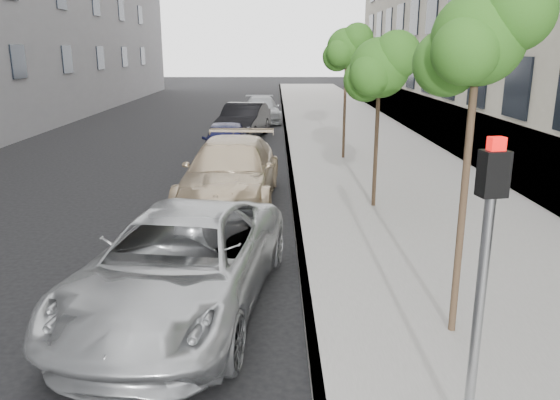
{
  "coord_description": "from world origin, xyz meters",
  "views": [
    {
      "loc": [
        0.67,
        -5.55,
        4.03
      ],
      "look_at": [
        0.75,
        3.6,
        1.5
      ],
      "focal_mm": 35.0,
      "sensor_mm": 36.0,
      "label": 1
    }
  ],
  "objects_px": {
    "tree_far": "(347,48)",
    "signal_pole": "(484,263)",
    "minivan": "(180,264)",
    "sedan_rear": "(262,109)",
    "suv": "(231,172)",
    "sedan_black": "(243,121)",
    "sedan_blue": "(226,141)",
    "tree_mid": "(381,68)",
    "tree_near": "(480,40)"
  },
  "relations": [
    {
      "from": "tree_far",
      "to": "signal_pole",
      "type": "xyz_separation_m",
      "value": [
        -0.61,
        -15.32,
        -1.97
      ]
    },
    {
      "from": "signal_pole",
      "to": "tree_mid",
      "type": "bearing_deg",
      "value": 76.62
    },
    {
      "from": "tree_near",
      "to": "signal_pole",
      "type": "bearing_deg",
      "value": -104.81
    },
    {
      "from": "sedan_black",
      "to": "suv",
      "type": "bearing_deg",
      "value": -79.02
    },
    {
      "from": "minivan",
      "to": "sedan_blue",
      "type": "distance_m",
      "value": 12.29
    },
    {
      "from": "sedan_blue",
      "to": "suv",
      "type": "bearing_deg",
      "value": -86.32
    },
    {
      "from": "tree_near",
      "to": "sedan_rear",
      "type": "distance_m",
      "value": 25.03
    },
    {
      "from": "minivan",
      "to": "sedan_rear",
      "type": "height_order",
      "value": "minivan"
    },
    {
      "from": "minivan",
      "to": "sedan_rear",
      "type": "relative_size",
      "value": 1.17
    },
    {
      "from": "tree_mid",
      "to": "suv",
      "type": "xyz_separation_m",
      "value": [
        -3.76,
        0.79,
        -2.76
      ]
    },
    {
      "from": "tree_far",
      "to": "tree_near",
      "type": "bearing_deg",
      "value": -90.0
    },
    {
      "from": "tree_far",
      "to": "sedan_black",
      "type": "height_order",
      "value": "tree_far"
    },
    {
      "from": "minivan",
      "to": "sedan_blue",
      "type": "bearing_deg",
      "value": 100.35
    },
    {
      "from": "tree_near",
      "to": "tree_far",
      "type": "distance_m",
      "value": 13.0
    },
    {
      "from": "tree_far",
      "to": "sedan_rear",
      "type": "height_order",
      "value": "tree_far"
    },
    {
      "from": "suv",
      "to": "signal_pole",
      "type": "bearing_deg",
      "value": -68.94
    },
    {
      "from": "tree_mid",
      "to": "sedan_blue",
      "type": "xyz_separation_m",
      "value": [
        -4.41,
        6.71,
        -2.89
      ]
    },
    {
      "from": "sedan_blue",
      "to": "sedan_black",
      "type": "xyz_separation_m",
      "value": [
        0.37,
        5.18,
        0.09
      ]
    },
    {
      "from": "tree_near",
      "to": "sedan_blue",
      "type": "distance_m",
      "value": 14.35
    },
    {
      "from": "suv",
      "to": "tree_mid",
      "type": "bearing_deg",
      "value": -8.89
    },
    {
      "from": "tree_far",
      "to": "sedan_rear",
      "type": "relative_size",
      "value": 0.99
    },
    {
      "from": "tree_mid",
      "to": "tree_far",
      "type": "bearing_deg",
      "value": 90.0
    },
    {
      "from": "sedan_blue",
      "to": "signal_pole",
      "type": "bearing_deg",
      "value": -78.92
    },
    {
      "from": "tree_mid",
      "to": "suv",
      "type": "height_order",
      "value": "tree_mid"
    },
    {
      "from": "tree_mid",
      "to": "minivan",
      "type": "distance_m",
      "value": 7.45
    },
    {
      "from": "signal_pole",
      "to": "sedan_rear",
      "type": "relative_size",
      "value": 0.65
    },
    {
      "from": "tree_near",
      "to": "tree_far",
      "type": "xyz_separation_m",
      "value": [
        0.0,
        13.0,
        -0.06
      ]
    },
    {
      "from": "signal_pole",
      "to": "sedan_black",
      "type": "height_order",
      "value": "signal_pole"
    },
    {
      "from": "tree_near",
      "to": "sedan_black",
      "type": "bearing_deg",
      "value": 102.4
    },
    {
      "from": "sedan_blue",
      "to": "minivan",
      "type": "bearing_deg",
      "value": -91.0
    },
    {
      "from": "signal_pole",
      "to": "sedan_black",
      "type": "distance_m",
      "value": 21.04
    },
    {
      "from": "signal_pole",
      "to": "suv",
      "type": "distance_m",
      "value": 10.19
    },
    {
      "from": "suv",
      "to": "sedan_black",
      "type": "bearing_deg",
      "value": 94.43
    },
    {
      "from": "tree_far",
      "to": "sedan_rear",
      "type": "distance_m",
      "value": 12.5
    },
    {
      "from": "tree_mid",
      "to": "minivan",
      "type": "bearing_deg",
      "value": -126.05
    },
    {
      "from": "sedan_black",
      "to": "minivan",
      "type": "bearing_deg",
      "value": -80.55
    },
    {
      "from": "signal_pole",
      "to": "suv",
      "type": "xyz_separation_m",
      "value": [
        -3.14,
        9.61,
        -1.26
      ]
    },
    {
      "from": "sedan_blue",
      "to": "tree_near",
      "type": "bearing_deg",
      "value": -74.19
    },
    {
      "from": "tree_mid",
      "to": "sedan_rear",
      "type": "xyz_separation_m",
      "value": [
        -3.33,
        18.07,
        -2.9
      ]
    },
    {
      "from": "suv",
      "to": "sedan_blue",
      "type": "distance_m",
      "value": 5.96
    },
    {
      "from": "signal_pole",
      "to": "minivan",
      "type": "xyz_separation_m",
      "value": [
        -3.44,
        3.25,
        -1.32
      ]
    },
    {
      "from": "tree_far",
      "to": "sedan_black",
      "type": "relative_size",
      "value": 0.97
    },
    {
      "from": "minivan",
      "to": "suv",
      "type": "height_order",
      "value": "suv"
    },
    {
      "from": "tree_far",
      "to": "suv",
      "type": "bearing_deg",
      "value": -123.32
    },
    {
      "from": "sedan_black",
      "to": "sedan_rear",
      "type": "xyz_separation_m",
      "value": [
        0.72,
        6.18,
        -0.11
      ]
    },
    {
      "from": "tree_near",
      "to": "minivan",
      "type": "height_order",
      "value": "tree_near"
    },
    {
      "from": "sedan_blue",
      "to": "sedan_rear",
      "type": "bearing_deg",
      "value": 81.86
    },
    {
      "from": "sedan_rear",
      "to": "tree_mid",
      "type": "bearing_deg",
      "value": -84.9
    },
    {
      "from": "tree_near",
      "to": "signal_pole",
      "type": "distance_m",
      "value": 3.15
    },
    {
      "from": "sedan_rear",
      "to": "sedan_blue",
      "type": "bearing_deg",
      "value": -100.8
    }
  ]
}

